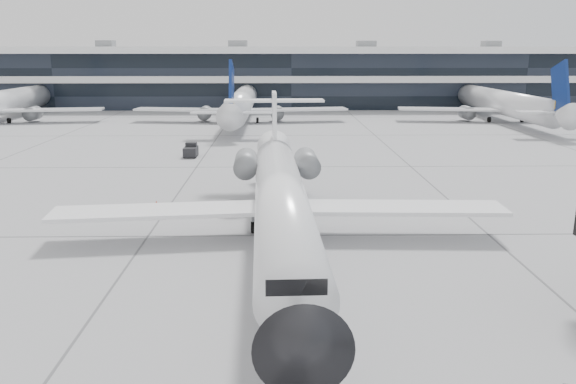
{
  "coord_description": "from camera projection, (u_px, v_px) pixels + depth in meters",
  "views": [
    {
      "loc": [
        -2.35,
        -31.22,
        10.52
      ],
      "look_at": [
        -1.81,
        0.14,
        2.6
      ],
      "focal_mm": 35.0,
      "sensor_mm": 36.0,
      "label": 1
    }
  ],
  "objects": [
    {
      "name": "ground",
      "position": [
        319.0,
        235.0,
        32.88
      ],
      "size": [
        220.0,
        220.0,
        0.0
      ],
      "primitive_type": "plane",
      "color": "#9A9B9D",
      "rests_on": "ground"
    },
    {
      "name": "terminal",
      "position": [
        290.0,
        79.0,
        111.15
      ],
      "size": [
        170.0,
        22.0,
        10.0
      ],
      "primitive_type": "cube",
      "color": "black",
      "rests_on": "ground"
    },
    {
      "name": "bg_jet_center",
      "position": [
        242.0,
        121.0,
        86.07
      ],
      "size": [
        32.0,
        40.0,
        9.6
      ],
      "primitive_type": null,
      "color": "white",
      "rests_on": "ground"
    },
    {
      "name": "bg_jet_right",
      "position": [
        500.0,
        121.0,
        86.73
      ],
      "size": [
        32.0,
        40.0,
        9.6
      ],
      "primitive_type": null,
      "color": "white",
      "rests_on": "ground"
    },
    {
      "name": "regional_jet",
      "position": [
        281.0,
        196.0,
        31.67
      ],
      "size": [
        25.85,
        32.2,
        7.44
      ],
      "rotation": [
        0.0,
        0.0,
        0.03
      ],
      "color": "white",
      "rests_on": "ground"
    },
    {
      "name": "traffic_cone",
      "position": [
        156.0,
        205.0,
        38.41
      ],
      "size": [
        0.43,
        0.43,
        0.57
      ],
      "rotation": [
        0.0,
        0.0,
        -0.13
      ],
      "color": "red",
      "rests_on": "ground"
    },
    {
      "name": "far_tug",
      "position": [
        191.0,
        151.0,
        57.17
      ],
      "size": [
        1.3,
        2.2,
        1.4
      ],
      "rotation": [
        0.0,
        0.0,
        0.0
      ],
      "color": "black",
      "rests_on": "ground"
    }
  ]
}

